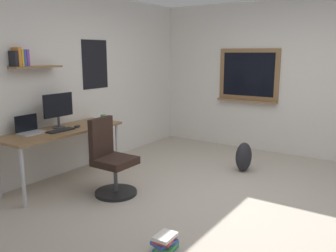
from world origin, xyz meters
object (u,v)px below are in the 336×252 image
Objects in this scene: keyboard at (61,130)px; book_stack_on_floor at (165,242)px; computer_mouse at (77,126)px; laptop at (30,129)px; coffee_mug at (103,118)px; backpack at (244,157)px; monitor_primary at (58,108)px; office_chair at (111,162)px; desk at (62,134)px.

keyboard reaches higher than book_stack_on_floor.
computer_mouse is at bearing -0.00° from keyboard.
coffee_mug is at bearing -8.87° from laptop.
keyboard is 0.86× the size of backpack.
computer_mouse is 0.24× the size of backpack.
monitor_primary is 4.46× the size of computer_mouse.
computer_mouse reaches higher than backpack.
backpack is (2.20, -1.96, -0.58)m from laptop.
backpack is (1.90, -1.74, -0.53)m from keyboard.
monitor_primary is at bearing 54.43° from keyboard.
book_stack_on_floor is (-0.68, -2.19, -0.93)m from monitor_primary.
office_chair reaches higher than coffee_mug.
keyboard is 4.02× the size of coffee_mug.
backpack is at bearing -30.52° from office_chair.
coffee_mug is at bearing -10.25° from monitor_primary.
book_stack_on_floor is (-0.71, -1.30, -0.33)m from office_chair.
laptop is 3.37× the size of coffee_mug.
backpack is at bearing -46.91° from computer_mouse.
keyboard is 2.63m from backpack.
keyboard is at bearing 102.80° from office_chair.
monitor_primary is at bearing 131.04° from computer_mouse.
laptop is 0.37m from keyboard.
desk is 0.83m from office_chair.
book_stack_on_floor is at bearing -112.47° from computer_mouse.
office_chair is 3.06× the size of laptop.
laptop is 0.48m from monitor_primary.
computer_mouse is at bearing 80.45° from office_chair.
computer_mouse is at bearing 67.53° from book_stack_on_floor.
keyboard is 1.51× the size of book_stack_on_floor.
book_stack_on_floor is at bearing -118.68° from office_chair.
keyboard reaches higher than desk.
keyboard is (-0.16, 0.71, 0.34)m from office_chair.
book_stack_on_floor is at bearing -96.55° from laptop.
laptop is 2.36m from book_stack_on_floor.
office_chair is at bearing 61.32° from book_stack_on_floor.
office_chair reaches higher than keyboard.
monitor_primary is 1.08× the size of backpack.
laptop reaches higher than computer_mouse.
coffee_mug reaches higher than book_stack_on_floor.
office_chair is at bearing -63.97° from laptop.
book_stack_on_floor is at bearing -123.77° from coffee_mug.
coffee_mug reaches higher than computer_mouse.
office_chair is at bearing -99.55° from computer_mouse.
backpack is at bearing -41.73° from laptop.
monitor_primary is 1.90× the size of book_stack_on_floor.
computer_mouse is at bearing -174.77° from coffee_mug.
keyboard is (-0.08, -0.08, 0.08)m from desk.
keyboard is (0.29, -0.22, -0.04)m from laptop.
desk is 6.88× the size of book_stack_on_floor.
desk is at bearing 158.49° from computer_mouse.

